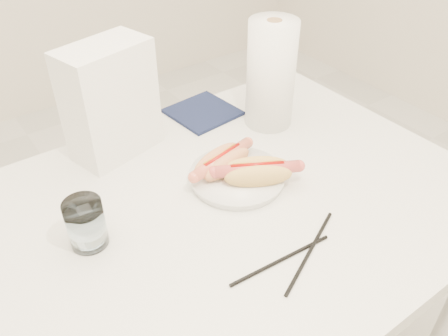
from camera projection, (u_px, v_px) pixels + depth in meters
table at (205, 233)px, 0.98m from camera, size 1.20×0.80×0.75m
plate at (237, 178)px, 1.02m from camera, size 0.26×0.26×0.02m
hotdog_left at (222, 162)px, 1.02m from camera, size 0.18×0.09×0.05m
hotdog_right at (257, 172)px, 0.99m from camera, size 0.17×0.13×0.05m
water_glass at (86, 224)px, 0.85m from camera, size 0.07×0.07×0.10m
chopstick_near at (281, 260)px, 0.84m from camera, size 0.22×0.02×0.01m
chopstick_far at (310, 251)px, 0.86m from camera, size 0.21×0.10×0.01m
napkin_box at (110, 101)px, 1.04m from camera, size 0.22×0.16×0.27m
navy_napkin at (203, 112)px, 1.26m from camera, size 0.18×0.18×0.01m
paper_towel_roll at (271, 75)px, 1.14m from camera, size 0.13×0.13×0.27m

